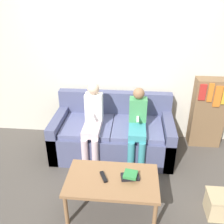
{
  "coord_description": "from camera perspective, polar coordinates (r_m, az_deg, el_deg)",
  "views": [
    {
      "loc": [
        0.29,
        -2.63,
        2.3
      ],
      "look_at": [
        0.0,
        0.42,
        0.74
      ],
      "focal_mm": 40.0,
      "sensor_mm": 36.0,
      "label": 1
    }
  ],
  "objects": [
    {
      "name": "coffee_table",
      "position": [
        2.82,
        0.02,
        -15.73
      ],
      "size": [
        1.0,
        0.59,
        0.44
      ],
      "color": "#8E6642",
      "rests_on": "ground_plane"
    },
    {
      "name": "ground_plane",
      "position": [
        3.5,
        -0.67,
        -14.07
      ],
      "size": [
        10.0,
        10.0,
        0.0
      ],
      "primitive_type": "plane",
      "color": "#4C4742"
    },
    {
      "name": "tv_remote",
      "position": [
        2.8,
        -2.04,
        -14.57
      ],
      "size": [
        0.11,
        0.17,
        0.02
      ],
      "rotation": [
        0.0,
        0.0,
        0.42
      ],
      "color": "black",
      "rests_on": "coffee_table"
    },
    {
      "name": "book_stack",
      "position": [
        2.79,
        4.2,
        -14.31
      ],
      "size": [
        0.21,
        0.16,
        0.07
      ],
      "color": "black",
      "rests_on": "coffee_table"
    },
    {
      "name": "wall_back",
      "position": [
        3.86,
        0.96,
        11.93
      ],
      "size": [
        8.0,
        0.06,
        2.6
      ],
      "color": "beige",
      "rests_on": "ground_plane"
    },
    {
      "name": "couch",
      "position": [
        3.77,
        0.2,
        -5.2
      ],
      "size": [
        1.74,
        0.88,
        0.85
      ],
      "color": "#4C5175",
      "rests_on": "ground_plane"
    },
    {
      "name": "person_right",
      "position": [
        3.42,
        5.82,
        -2.9
      ],
      "size": [
        0.24,
        0.59,
        1.08
      ],
      "color": "teal",
      "rests_on": "ground_plane"
    },
    {
      "name": "person_left",
      "position": [
        3.46,
        -4.44,
        -1.99
      ],
      "size": [
        0.24,
        0.59,
        1.13
      ],
      "color": "silver",
      "rests_on": "ground_plane"
    },
    {
      "name": "bookshelf",
      "position": [
        4.11,
        21.01,
        -0.12
      ],
      "size": [
        0.48,
        0.27,
        1.1
      ],
      "color": "brown",
      "rests_on": "ground_plane"
    }
  ]
}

